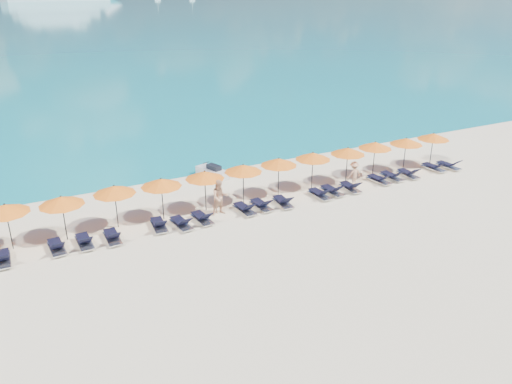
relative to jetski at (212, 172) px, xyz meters
name	(u,v)px	position (x,y,z in m)	size (l,w,h in m)	color
ground	(285,235)	(-0.10, -9.17, -0.34)	(1400.00, 1400.00, 0.00)	beige
sailboat_near	(192,0)	(188.40, 496.52, 0.70)	(5.50, 1.83, 10.08)	white
sailboat_far	(158,0)	(153.69, 504.38, 0.71)	(5.59, 1.86, 10.26)	white
jetski	(212,172)	(0.00, 0.00, 0.00)	(1.50, 2.46, 0.82)	silver
beachgoer_a	(219,199)	(-1.82, -5.20, 0.46)	(0.59, 0.38, 1.61)	tan
beachgoer_b	(220,197)	(-1.85, -5.43, 0.62)	(0.94, 0.54, 1.93)	tan
beachgoer_c	(354,174)	(6.99, -5.39, 0.43)	(0.99, 0.46, 1.53)	tan
umbrella_1	(5,209)	(-11.87, -4.51, 1.68)	(2.10, 2.10, 2.28)	black
umbrella_2	(61,201)	(-9.52, -4.71, 1.68)	(2.10, 2.10, 2.28)	black
umbrella_3	(114,190)	(-7.04, -4.48, 1.68)	(2.10, 2.10, 2.28)	black
umbrella_4	(161,183)	(-4.71, -4.59, 1.68)	(2.10, 2.10, 2.28)	black
umbrella_5	(205,175)	(-2.33, -4.59, 1.68)	(2.10, 2.10, 2.28)	black
umbrella_6	(243,168)	(-0.06, -4.58, 1.68)	(2.10, 2.10, 2.28)	black
umbrella_7	(279,162)	(2.22, -4.53, 1.68)	(2.10, 2.10, 2.28)	black
umbrella_8	(313,156)	(4.53, -4.54, 1.68)	(2.10, 2.10, 2.28)	black
umbrella_9	(348,151)	(6.95, -4.69, 1.68)	(2.10, 2.10, 2.28)	black
umbrella_10	(375,145)	(9.23, -4.51, 1.68)	(2.10, 2.10, 2.28)	black
umbrella_11	(406,141)	(11.59, -4.75, 1.68)	(2.10, 2.10, 2.28)	black
umbrella_12	(433,136)	(14.02, -4.72, 1.68)	(2.10, 2.10, 2.28)	black
lounger_2	(3,258)	(-12.34, -5.75, -0.10)	(0.65, 1.71, 0.66)	silver
lounger_3	(57,246)	(-10.11, -5.68, -0.10)	(0.72, 1.73, 0.66)	silver
lounger_4	(84,241)	(-8.89, -5.73, -0.10)	(0.66, 1.71, 0.66)	silver
lounger_5	(112,237)	(-7.63, -5.87, -0.10)	(0.64, 1.71, 0.66)	silver
lounger_6	(159,225)	(-5.28, -5.63, -0.10)	(0.78, 1.75, 0.66)	silver
lounger_7	(181,223)	(-4.23, -5.97, -0.10)	(0.79, 1.75, 0.66)	silver
lounger_8	(202,218)	(-3.07, -5.88, -0.10)	(0.76, 1.75, 0.66)	silver
lounger_9	(245,209)	(-0.62, -5.87, -0.10)	(0.72, 1.73, 0.66)	silver
lounger_10	(261,205)	(0.41, -5.83, -0.10)	(0.72, 1.73, 0.66)	silver
lounger_11	(283,202)	(1.67, -6.00, -0.10)	(0.77, 1.75, 0.66)	silver
lounger_12	(320,194)	(4.12, -6.00, -0.10)	(0.68, 1.72, 0.66)	silver
lounger_13	(332,190)	(5.07, -5.91, -0.10)	(0.73, 1.74, 0.66)	silver
lounger_14	(350,187)	(6.34, -5.96, -0.10)	(0.77, 1.75, 0.66)	silver
lounger_15	(379,179)	(8.71, -5.74, -0.10)	(0.76, 1.75, 0.66)	silver
lounger_16	(392,176)	(9.82, -5.66, -0.10)	(0.70, 1.73, 0.66)	silver
lounger_17	(408,173)	(11.05, -5.79, -0.10)	(0.74, 1.74, 0.66)	silver
lounger_18	(434,167)	(13.43, -5.65, -0.10)	(0.73, 1.74, 0.66)	silver
lounger_19	(449,165)	(14.56, -5.85, -0.10)	(0.79, 1.75, 0.66)	silver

